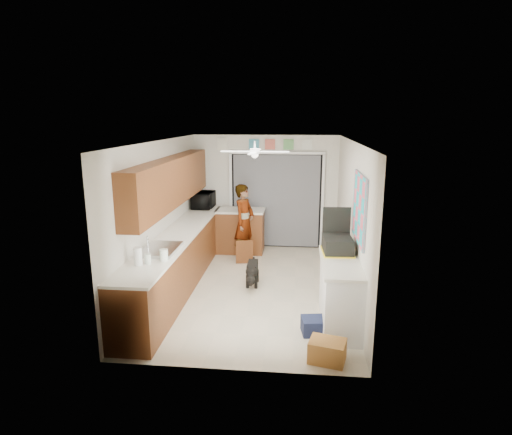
{
  "coord_description": "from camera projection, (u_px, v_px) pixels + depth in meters",
  "views": [
    {
      "loc": [
        0.73,
        -6.9,
        2.88
      ],
      "look_at": [
        0.0,
        0.4,
        1.15
      ],
      "focal_mm": 30.0,
      "sensor_mm": 36.0,
      "label": 1
    }
  ],
  "objects": [
    {
      "name": "curtain_panel",
      "position": [
        276.0,
        201.0,
        9.5
      ],
      "size": [
        1.9,
        0.03,
        2.05
      ],
      "primitive_type": "cube",
      "color": "slate",
      "rests_on": "wall_back"
    },
    {
      "name": "ceiling",
      "position": [
        254.0,
        141.0,
        6.84
      ],
      "size": [
        5.0,
        5.0,
        0.0
      ],
      "primitive_type": "plane",
      "rotation": [
        3.14,
        0.0,
        0.0
      ],
      "color": "white",
      "rests_on": "ground"
    },
    {
      "name": "header_frame_1",
      "position": [
        254.0,
        144.0,
        9.3
      ],
      "size": [
        0.22,
        0.02,
        0.22
      ],
      "primitive_type": "cube",
      "color": "#459CB9",
      "rests_on": "wall_back"
    },
    {
      "name": "man",
      "position": [
        244.0,
        222.0,
        8.77
      ],
      "size": [
        0.56,
        0.67,
        1.56
      ],
      "primitive_type": "imported",
      "rotation": [
        0.0,
        0.0,
        1.19
      ],
      "color": "white",
      "rests_on": "floor"
    },
    {
      "name": "upper_cabinets",
      "position": [
        171.0,
        181.0,
        7.33
      ],
      "size": [
        0.32,
        4.0,
        0.8
      ],
      "primitive_type": "cube",
      "color": "brown",
      "rests_on": "wall_left"
    },
    {
      "name": "wall_left",
      "position": [
        160.0,
        215.0,
        7.28
      ],
      "size": [
        0.0,
        5.0,
        5.0
      ],
      "primitive_type": "plane",
      "rotation": [
        1.57,
        0.0,
        1.57
      ],
      "color": "silver",
      "rests_on": "ground"
    },
    {
      "name": "dog",
      "position": [
        252.0,
        272.0,
        7.47
      ],
      "size": [
        0.26,
        0.6,
        0.46
      ],
      "primitive_type": "cube",
      "rotation": [
        0.0,
        0.0,
        0.02
      ],
      "color": "black",
      "rests_on": "floor"
    },
    {
      "name": "sink_basin",
      "position": [
        160.0,
        250.0,
        6.35
      ],
      "size": [
        0.5,
        0.76,
        0.06
      ],
      "primitive_type": "cube",
      "color": "silver",
      "rests_on": "left_countertop"
    },
    {
      "name": "suitcase_lid",
      "position": [
        336.0,
        223.0,
        6.48
      ],
      "size": [
        0.42,
        0.05,
        0.5
      ],
      "primitive_type": "cube",
      "rotation": [
        0.0,
        0.0,
        0.06
      ],
      "color": "black",
      "rests_on": "suitcase"
    },
    {
      "name": "door_trim_right",
      "position": [
        322.0,
        202.0,
        9.41
      ],
      "size": [
        0.06,
        0.04,
        2.1
      ],
      "primitive_type": "cube",
      "color": "white",
      "rests_on": "wall_back"
    },
    {
      "name": "header_frame_3",
      "position": [
        288.0,
        144.0,
        9.23
      ],
      "size": [
        0.22,
        0.02,
        0.22
      ],
      "primitive_type": "cube",
      "color": "#5FA25C",
      "rests_on": "wall_back"
    },
    {
      "name": "header_frame_4",
      "position": [
        307.0,
        145.0,
        9.19
      ],
      "size": [
        0.22,
        0.02,
        0.22
      ],
      "primitive_type": "cube",
      "color": "silver",
      "rests_on": "wall_back"
    },
    {
      "name": "paper_towel_roll",
      "position": [
        138.0,
        256.0,
        5.72
      ],
      "size": [
        0.12,
        0.12,
        0.24
      ],
      "primitive_type": "cylinder",
      "rotation": [
        0.0,
        0.0,
        0.05
      ],
      "color": "white",
      "rests_on": "left_countertop"
    },
    {
      "name": "navy_crate",
      "position": [
        315.0,
        326.0,
        5.81
      ],
      "size": [
        0.4,
        0.35,
        0.22
      ],
      "primitive_type": "cube",
      "rotation": [
        0.0,
        0.0,
        0.15
      ],
      "color": "#161C38",
      "rests_on": "floor"
    },
    {
      "name": "route66_sign",
      "position": [
        222.0,
        144.0,
        9.37
      ],
      "size": [
        0.22,
        0.02,
        0.26
      ],
      "primitive_type": "cube",
      "color": "silver",
      "rests_on": "wall_back"
    },
    {
      "name": "door_trim_head",
      "position": [
        277.0,
        153.0,
        9.27
      ],
      "size": [
        2.1,
        0.04,
        0.06
      ],
      "primitive_type": "cube",
      "color": "white",
      "rests_on": "wall_back"
    },
    {
      "name": "cabinet_door_panel",
      "position": [
        244.0,
        252.0,
        8.51
      ],
      "size": [
        0.36,
        0.2,
        0.51
      ],
      "primitive_type": "cube",
      "rotation": [
        0.21,
        0.0,
        0.21
      ],
      "color": "brown",
      "rests_on": "floor"
    },
    {
      "name": "suitcase",
      "position": [
        337.0,
        245.0,
        6.26
      ],
      "size": [
        0.44,
        0.57,
        0.23
      ],
      "primitive_type": "cube",
      "rotation": [
        0.0,
        0.0,
        0.06
      ],
      "color": "black",
      "rests_on": "right_counter_top"
    },
    {
      "name": "peninsula_top",
      "position": [
        240.0,
        210.0,
        9.19
      ],
      "size": [
        1.04,
        0.64,
        0.04
      ],
      "primitive_type": "cube",
      "color": "white",
      "rests_on": "peninsula_base"
    },
    {
      "name": "jar_a",
      "position": [
        164.0,
        255.0,
        5.91
      ],
      "size": [
        0.13,
        0.13,
        0.16
      ],
      "primitive_type": "cylinder",
      "rotation": [
        0.0,
        0.0,
        0.1
      ],
      "color": "silver",
      "rests_on": "left_countertop"
    },
    {
      "name": "ceiling_fan",
      "position": [
        255.0,
        152.0,
        7.08
      ],
      "size": [
        1.14,
        1.14,
        0.24
      ],
      "primitive_type": "cube",
      "color": "white",
      "rests_on": "ceiling"
    },
    {
      "name": "floor",
      "position": [
        254.0,
        287.0,
        7.41
      ],
      "size": [
        5.0,
        5.0,
        0.0
      ],
      "primitive_type": "plane",
      "color": "#BDB098",
      "rests_on": "ground"
    },
    {
      "name": "door_trim_left",
      "position": [
        231.0,
        200.0,
        9.61
      ],
      "size": [
        0.06,
        0.04,
        2.1
      ],
      "primitive_type": "cube",
      "color": "white",
      "rests_on": "wall_back"
    },
    {
      "name": "wall_front",
      "position": [
        230.0,
        269.0,
        4.71
      ],
      "size": [
        3.2,
        0.0,
        3.2
      ],
      "primitive_type": "plane",
      "rotation": [
        -1.57,
        0.0,
        0.0
      ],
      "color": "silver",
      "rests_on": "ground"
    },
    {
      "name": "faucet",
      "position": [
        148.0,
        243.0,
        6.35
      ],
      "size": [
        0.03,
        0.03,
        0.22
      ],
      "primitive_type": "cylinder",
      "color": "silver",
      "rests_on": "left_countertop"
    },
    {
      "name": "microwave",
      "position": [
        204.0,
        200.0,
        9.33
      ],
      "size": [
        0.43,
        0.63,
        0.34
      ],
      "primitive_type": "imported",
      "rotation": [
        0.0,
        0.0,
        1.56
      ],
      "color": "black",
      "rests_on": "left_countertop"
    },
    {
      "name": "right_counter_top",
      "position": [
        341.0,
        262.0,
        5.91
      ],
      "size": [
        0.54,
        1.44,
        0.04
      ],
      "primitive_type": "cube",
      "color": "white",
      "rests_on": "right_counter_base"
    },
    {
      "name": "right_counter_base",
      "position": [
        340.0,
        294.0,
        6.02
      ],
      "size": [
        0.5,
        1.4,
        0.9
      ],
      "primitive_type": "cube",
      "color": "white",
      "rests_on": "floor"
    },
    {
      "name": "header_frame_2",
      "position": [
        270.0,
        144.0,
        9.27
      ],
      "size": [
        0.22,
        0.02,
        0.22
      ],
      "primitive_type": "cube",
      "color": "#D85F51",
      "rests_on": "wall_back"
    },
    {
      "name": "jar_b",
      "position": [
        148.0,
        259.0,
        5.78
      ],
      "size": [
        0.12,
        0.12,
        0.13
      ],
      "primitive_type": "cylinder",
      "rotation": [
        0.0,
        0.0,
        -0.43
      ],
      "color": "silver",
      "rests_on": "left_countertop"
    },
    {
      "name": "wall_back",
      "position": [
        265.0,
        192.0,
        9.55
      ],
      "size": [
        3.2,
        0.0,
        3.2
      ],
      "primitive_type": "plane",
      "rotation": [
        1.57,
        0.0,
        0.0
      ],
      "color": "silver",
      "rests_on": "ground"
    },
    {
      "name": "cardboard_box",
      "position": [
        327.0,
        351.0,
        5.15
      ],
      "size": [
        0.49,
        0.41,
        0.27
      ],
      "primitive_type": "cube",
      "rotation": [
        0.0,
        0.0,
        -0.24
      ],
      "color": "#CB8940",
      "rests_on": "floor"
    },
    {
      "name": "left_countertop",
      "position": [
        179.0,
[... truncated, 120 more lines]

